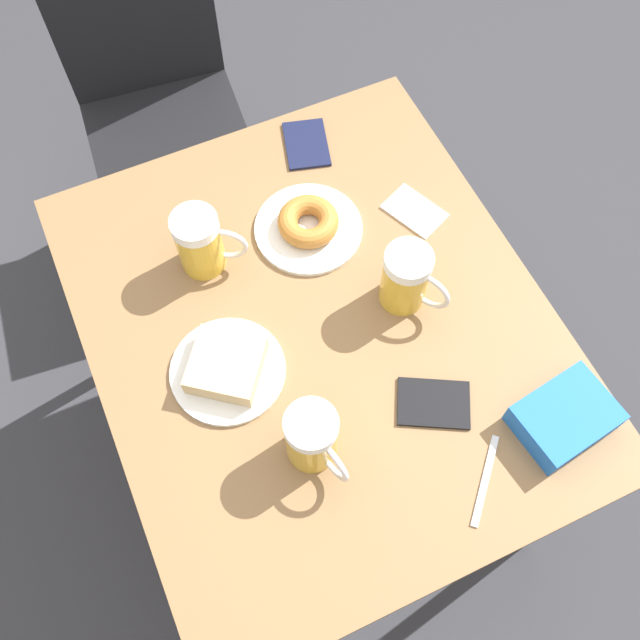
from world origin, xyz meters
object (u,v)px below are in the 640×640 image
beer_mug_right (313,438)px  passport_near_edge (434,403)px  napkin_folded (415,211)px  passport_far_edge (306,144)px  blue_pouch (565,417)px  beer_mug_left (201,242)px  plate_with_cake (227,367)px  beer_mug_center (407,278)px  fork (485,480)px  plate_with_donut (308,225)px  chair (152,82)px

beer_mug_right → passport_near_edge: (0.23, -0.01, -0.07)m
beer_mug_right → napkin_folded: size_ratio=1.01×
passport_far_edge → blue_pouch: (0.15, -0.74, 0.02)m
beer_mug_left → passport_far_edge: beer_mug_left is taller
passport_near_edge → blue_pouch: blue_pouch is taller
plate_with_cake → napkin_folded: bearing=20.0°
beer_mug_center → blue_pouch: size_ratio=0.79×
fork → plate_with_donut: bearing=96.4°
chair → beer_mug_left: size_ratio=6.63×
fork → passport_far_edge: 0.78m
napkin_folded → fork: same height
plate_with_cake → fork: 0.48m
plate_with_cake → beer_mug_right: (0.08, -0.19, 0.05)m
napkin_folded → fork: size_ratio=1.11×
chair → blue_pouch: 1.29m
plate_with_cake → passport_near_edge: plate_with_cake is taller
chair → beer_mug_right: bearing=-86.6°
passport_near_edge → blue_pouch: 0.22m
plate_with_cake → passport_far_edge: (0.34, 0.42, -0.02)m
plate_with_cake → plate_with_donut: size_ratio=0.97×
beer_mug_center → passport_near_edge: size_ratio=0.91×
passport_near_edge → blue_pouch: (0.18, -0.12, 0.02)m
beer_mug_center → blue_pouch: (0.13, -0.33, -0.04)m
plate_with_cake → blue_pouch: bearing=-33.7°
chair → fork: size_ratio=7.41×
napkin_folded → blue_pouch: size_ratio=0.78×
plate_with_cake → beer_mug_center: size_ratio=1.49×
fork → blue_pouch: blue_pouch is taller
plate_with_donut → beer_mug_right: beer_mug_right is taller
chair → plate_with_cake: chair is taller
chair → plate_with_cake: 0.93m
beer_mug_left → passport_near_edge: size_ratio=0.91×
beer_mug_center → passport_near_edge: beer_mug_center is taller
chair → blue_pouch: chair is taller
passport_far_edge → blue_pouch: bearing=-78.5°
plate_with_cake → passport_near_edge: 0.37m
passport_near_edge → beer_mug_right: bearing=177.1°
passport_near_edge → fork: bearing=-85.0°
napkin_folded → beer_mug_center: bearing=-124.2°
napkin_folded → plate_with_donut: bearing=167.2°
plate_with_donut → napkin_folded: 0.22m
passport_near_edge → napkin_folded: bearing=66.8°
napkin_folded → fork: 0.55m
beer_mug_center → passport_far_edge: bearing=92.4°
fork → passport_far_edge: (0.02, 0.77, 0.00)m
plate_with_cake → passport_far_edge: size_ratio=1.43×
beer_mug_right → passport_near_edge: 0.24m
beer_mug_center → passport_near_edge: bearing=-103.2°
plate_with_donut → passport_far_edge: plate_with_donut is taller
beer_mug_left → beer_mug_center: 0.38m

